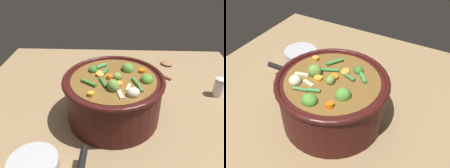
# 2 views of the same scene
# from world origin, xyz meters

# --- Properties ---
(ground_plane) EXTENTS (1.10, 1.10, 0.00)m
(ground_plane) POSITION_xyz_m (0.00, 0.00, 0.00)
(ground_plane) COLOR #8C704C
(cooking_pot) EXTENTS (0.32, 0.32, 0.18)m
(cooking_pot) POSITION_xyz_m (-0.00, 0.00, 0.08)
(cooking_pot) COLOR #38110F
(cooking_pot) RESTS_ON ground_plane
(small_saucepan) EXTENTS (0.19, 0.12, 0.06)m
(small_saucepan) POSITION_xyz_m (0.18, 0.25, 0.03)
(small_saucepan) COLOR #ADADB2
(small_saucepan) RESTS_ON ground_plane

